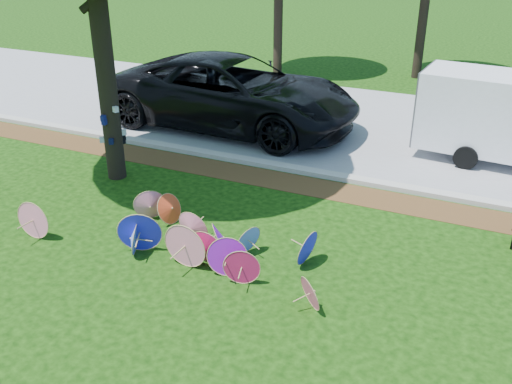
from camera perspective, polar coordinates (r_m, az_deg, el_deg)
ground at (r=10.28m, az=-7.24°, el=-8.45°), size 90.00×90.00×0.00m
mulch_strip at (r=13.79m, az=2.40°, el=1.13°), size 90.00×1.00×0.01m
curb at (r=14.37m, az=3.47°, el=2.38°), size 90.00×0.30×0.12m
street at (r=18.07m, az=8.28°, el=6.95°), size 90.00×8.00×0.01m
parasol_pile at (r=10.74m, az=-7.19°, el=-4.53°), size 6.45×2.19×0.88m
black_van at (r=17.21m, az=-2.31°, el=9.88°), size 7.65×3.71×2.10m
cargo_trailer at (r=15.83m, az=21.37°, el=7.59°), size 2.94×2.00×2.56m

